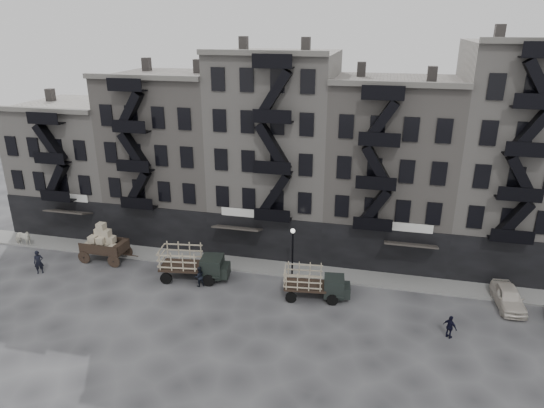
% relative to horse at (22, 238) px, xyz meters
% --- Properties ---
extents(ground, '(140.00, 140.00, 0.00)m').
position_rel_horse_xyz_m(ground, '(22.13, -2.60, -0.81)').
color(ground, '#38383A').
rests_on(ground, ground).
extents(sidewalk, '(55.00, 2.50, 0.15)m').
position_rel_horse_xyz_m(sidewalk, '(22.13, 1.15, -0.74)').
color(sidewalk, slate).
rests_on(sidewalk, ground).
extents(building_west, '(10.00, 11.35, 13.20)m').
position_rel_horse_xyz_m(building_west, '(2.13, 7.23, 5.19)').
color(building_west, gray).
rests_on(building_west, ground).
extents(building_midwest, '(10.00, 11.35, 16.20)m').
position_rel_horse_xyz_m(building_midwest, '(12.13, 7.23, 6.69)').
color(building_midwest, gray).
rests_on(building_midwest, ground).
extents(building_center, '(10.00, 11.35, 18.20)m').
position_rel_horse_xyz_m(building_center, '(22.13, 7.22, 7.69)').
color(building_center, gray).
rests_on(building_center, ground).
extents(building_mideast, '(10.00, 11.35, 16.20)m').
position_rel_horse_xyz_m(building_mideast, '(32.13, 7.23, 6.69)').
color(building_mideast, gray).
rests_on(building_mideast, ground).
extents(building_east, '(10.00, 11.35, 19.20)m').
position_rel_horse_xyz_m(building_east, '(42.13, 7.22, 8.19)').
color(building_east, gray).
rests_on(building_east, ground).
extents(lamp_post, '(0.36, 0.36, 4.28)m').
position_rel_horse_xyz_m(lamp_post, '(25.13, 0.00, 1.97)').
color(lamp_post, black).
rests_on(lamp_post, ground).
extents(horse, '(1.97, 0.96, 1.63)m').
position_rel_horse_xyz_m(horse, '(0.00, 0.00, 0.00)').
color(horse, silver).
rests_on(horse, ground).
extents(wagon, '(4.04, 2.27, 3.36)m').
position_rel_horse_xyz_m(wagon, '(8.75, -0.71, 1.10)').
color(wagon, black).
rests_on(wagon, ground).
extents(stake_truck_west, '(5.64, 2.82, 2.72)m').
position_rel_horse_xyz_m(stake_truck_west, '(17.43, -2.00, 0.74)').
color(stake_truck_west, black).
rests_on(stake_truck_west, ground).
extents(stake_truck_east, '(5.00, 2.45, 2.43)m').
position_rel_horse_xyz_m(stake_truck_east, '(27.34, -2.59, 0.57)').
color(stake_truck_east, black).
rests_on(stake_truck_east, ground).
extents(car_east, '(2.08, 4.47, 1.48)m').
position_rel_horse_xyz_m(car_east, '(41.13, -0.54, -0.07)').
color(car_east, beige).
rests_on(car_east, ground).
extents(pedestrian_west, '(0.87, 0.80, 1.99)m').
position_rel_horse_xyz_m(pedestrian_west, '(4.86, -4.05, 0.18)').
color(pedestrian_west, black).
rests_on(pedestrian_west, ground).
extents(pedestrian_mid, '(1.02, 0.98, 1.66)m').
position_rel_horse_xyz_m(pedestrian_mid, '(18.36, -2.99, 0.01)').
color(pedestrian_mid, black).
rests_on(pedestrian_mid, ground).
extents(policeman, '(0.99, 0.90, 1.62)m').
position_rel_horse_xyz_m(policeman, '(36.62, -5.47, -0.00)').
color(policeman, black).
rests_on(policeman, ground).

